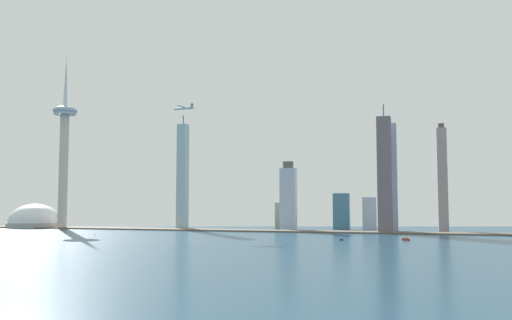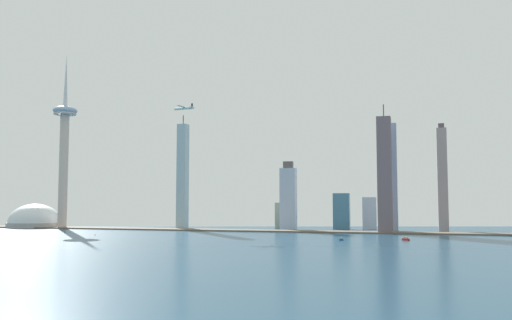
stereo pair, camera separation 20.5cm
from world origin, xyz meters
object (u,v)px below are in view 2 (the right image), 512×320
at_px(skyscraper_1, 282,216).
at_px(skyscraper_6, 370,213).
at_px(airplane, 184,108).
at_px(stadium_dome, 35,223).
at_px(channel_buoy_0, 95,235).
at_px(skyscraper_2, 342,211).
at_px(skyscraper_7, 442,179).
at_px(skyscraper_5, 390,178).
at_px(boat_1, 341,239).
at_px(boat_2, 406,239).
at_px(skyscraper_0, 385,175).
at_px(skyscraper_4, 183,176).
at_px(observation_tower, 64,141).
at_px(skyscraper_3, 288,198).

bearing_deg(skyscraper_1, skyscraper_6, 13.70).
xyz_separation_m(skyscraper_1, airplane, (-121.52, -128.98, 165.47)).
xyz_separation_m(stadium_dome, channel_buoy_0, (236.80, -176.99, -7.07)).
relative_size(stadium_dome, channel_buoy_0, 48.27).
relative_size(skyscraper_2, skyscraper_7, 0.36).
relative_size(skyscraper_2, skyscraper_5, 0.37).
height_order(stadium_dome, boat_1, stadium_dome).
bearing_deg(skyscraper_2, skyscraper_6, 19.94).
relative_size(boat_1, boat_2, 0.92).
distance_m(skyscraper_0, channel_buoy_0, 411.27).
bearing_deg(boat_1, skyscraper_0, -5.75).
relative_size(skyscraper_4, airplane, 5.11).
bearing_deg(observation_tower, boat_1, -18.42).
height_order(skyscraper_0, skyscraper_2, skyscraper_0).
bearing_deg(skyscraper_3, stadium_dome, -176.19).
relative_size(stadium_dome, skyscraper_6, 1.80).
xyz_separation_m(skyscraper_4, boat_1, (287.02, -193.40, -85.65)).
bearing_deg(boat_2, skyscraper_1, -179.42).
relative_size(skyscraper_5, channel_buoy_0, 82.36).
bearing_deg(skyscraper_2, skyscraper_7, -13.29).
distance_m(skyscraper_6, boat_1, 285.16).
xyz_separation_m(skyscraper_3, channel_buoy_0, (-217.20, -207.23, -50.39)).
bearing_deg(boat_1, skyscraper_5, -5.18).
distance_m(skyscraper_3, boat_1, 245.43).
bearing_deg(stadium_dome, airplane, -11.21).
bearing_deg(skyscraper_1, skyscraper_5, -16.42).
distance_m(skyscraper_4, airplane, 128.47).
distance_m(stadium_dome, skyscraper_2, 538.36).
xyz_separation_m(skyscraper_7, airplane, (-376.35, -110.25, 107.81)).
bearing_deg(skyscraper_5, observation_tower, -176.77).
bearing_deg(stadium_dome, skyscraper_4, 2.26).
xyz_separation_m(skyscraper_2, boat_2, (106.45, -247.34, -27.95)).
xyz_separation_m(boat_1, boat_2, (71.55, 20.60, 0.15)).
distance_m(skyscraper_4, skyscraper_6, 315.62).
bearing_deg(skyscraper_4, skyscraper_5, 0.54).
bearing_deg(skyscraper_3, boat_1, -62.22).
bearing_deg(skyscraper_6, skyscraper_5, -66.36).
bearing_deg(airplane, channel_buoy_0, 63.72).
distance_m(observation_tower, skyscraper_7, 627.71).
distance_m(skyscraper_5, skyscraper_6, 109.88).
bearing_deg(boat_1, observation_tower, 79.97).
height_order(channel_buoy_0, airplane, airplane).
height_order(skyscraper_0, skyscraper_7, skyscraper_0).
bearing_deg(skyscraper_2, skyscraper_4, -163.53).
bearing_deg(stadium_dome, skyscraper_1, 8.79).
bearing_deg(skyscraper_6, boat_1, -91.85).
distance_m(skyscraper_4, skyscraper_7, 411.41).
relative_size(skyscraper_4, boat_1, 21.21).
relative_size(observation_tower, skyscraper_7, 1.85).
height_order(stadium_dome, skyscraper_5, skyscraper_5).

